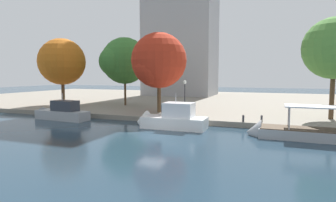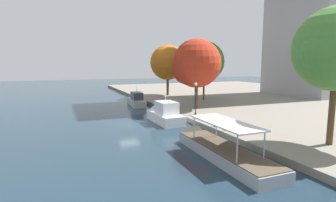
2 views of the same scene
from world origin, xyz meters
name	(u,v)px [view 1 (image 1 of 2)]	position (x,y,z in m)	size (l,w,h in m)	color
ground_plane	(152,137)	(0.00, 0.00, 0.00)	(220.00, 220.00, 0.00)	#1E3342
dock_promenade	(219,101)	(0.00, 35.08, 0.31)	(120.00, 55.00, 0.63)	gray
motor_yacht_0	(60,114)	(-15.55, 5.25, 0.72)	(8.66, 2.78, 4.12)	#9EA3A8
motor_yacht_1	(170,120)	(0.08, 4.74, 0.87)	(8.07, 2.87, 4.75)	white
tour_boat_2	(313,135)	(14.23, 4.11, 0.41)	(12.77, 3.06, 4.12)	#9EA3A8
mooring_bollard_0	(262,118)	(9.58, 8.43, 1.05)	(0.25, 0.25, 0.80)	#2D2D33
mooring_bollard_1	(243,118)	(7.65, 8.03, 1.04)	(0.26, 0.26, 0.78)	#2D2D33
lamp_post	(185,94)	(0.36, 9.47, 3.50)	(0.42, 0.42, 4.54)	black
tree_0	(123,61)	(-13.45, 18.33, 8.20)	(7.91, 8.38, 11.60)	#4C3823
tree_1	(62,62)	(-23.74, 15.44, 8.10)	(7.94, 7.94, 11.46)	#4C3823
tree_2	(157,61)	(-4.40, 11.99, 7.70)	(7.65, 7.65, 11.04)	#4C3823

